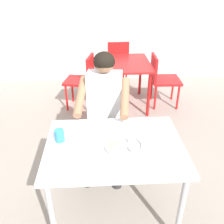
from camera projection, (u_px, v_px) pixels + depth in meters
The scene contains 10 objects.
ground_plane at pixel (107, 214), 2.27m from camera, with size 12.00×12.00×0.05m, color gray.
table_foreground at pixel (114, 153), 1.97m from camera, with size 1.07×0.79×0.73m.
thali_tray at pixel (124, 145), 1.91m from camera, with size 0.29×0.29×0.03m.
drinking_cup at pixel (59, 135), 1.95m from camera, with size 0.08×0.08×0.10m.
chair_foreground at pixel (106, 115), 2.75m from camera, with size 0.44×0.44×0.89m.
diner_foreground at pixel (104, 106), 2.44m from camera, with size 0.54×0.59×1.26m.
table_background_red at pixel (124, 68), 3.77m from camera, with size 0.78×0.89×0.71m.
chair_red_left at pixel (83, 78), 3.77m from camera, with size 0.48×0.47×0.84m.
chair_red_right at pixel (161, 77), 3.85m from camera, with size 0.45×0.44×0.81m.
chair_red_far at pixel (117, 61), 4.41m from camera, with size 0.40×0.42×0.87m.
Camera 1 is at (-0.05, -1.51, 1.90)m, focal length 39.99 mm.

